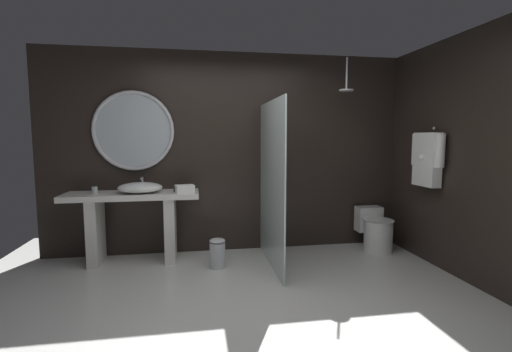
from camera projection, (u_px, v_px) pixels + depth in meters
ground_plane at (254, 315)px, 3.07m from camera, size 5.76×5.76×0.00m
back_wall_panel at (231, 153)px, 4.80m from camera, size 4.80×0.10×2.60m
side_wall_right at (449, 156)px, 4.07m from camera, size 0.10×2.47×2.60m
vanity_counter at (133, 217)px, 4.36m from camera, size 1.57×0.51×0.85m
vessel_sink at (140, 188)px, 4.30m from camera, size 0.52×0.42×0.17m
tumbler_cup at (95, 190)px, 4.25m from camera, size 0.07×0.07×0.08m
tissue_box at (181, 188)px, 4.43m from camera, size 0.18×0.11×0.07m
round_wall_mirror at (133, 131)px, 4.48m from camera, size 0.99×0.05×0.99m
shower_glass_panel at (271, 184)px, 4.20m from camera, size 0.02×1.32×1.92m
rain_shower_head at (346, 86)px, 4.54m from camera, size 0.18×0.18×0.41m
hanging_bathrobe at (427, 157)px, 4.23m from camera, size 0.20×0.54×0.70m
toilet at (375, 230)px, 4.84m from camera, size 0.38×0.59×0.55m
waste_bin at (217, 253)px, 4.18m from camera, size 0.18×0.18×0.35m
folded_hand_towel at (185, 189)px, 4.27m from camera, size 0.24×0.19×0.10m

